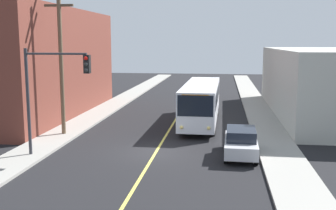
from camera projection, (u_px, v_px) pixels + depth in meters
name	position (u px, v px, depth m)	size (l,w,h in m)	color
ground_plane	(156.00, 152.00, 24.23)	(120.00, 120.00, 0.00)	black
sidewalk_left	(92.00, 117.00, 34.96)	(2.50, 90.00, 0.15)	gray
sidewalk_right	(264.00, 122.00, 33.07)	(2.50, 90.00, 0.15)	gray
lane_stripe_center	(181.00, 110.00, 38.92)	(0.16, 60.00, 0.01)	#D8CC4C
building_left_brick	(25.00, 63.00, 35.92)	(10.00, 20.75, 9.29)	brown
city_bus	(201.00, 101.00, 32.46)	(2.72, 12.19, 3.20)	silver
parked_car_silver	(241.00, 142.00, 23.20)	(1.91, 4.44, 1.62)	#B7B7BC
utility_pole_near	(61.00, 52.00, 27.59)	(2.40, 0.28, 10.24)	brown
traffic_signal_left_corner	(53.00, 82.00, 22.41)	(3.75, 0.48, 6.00)	#2D2D33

